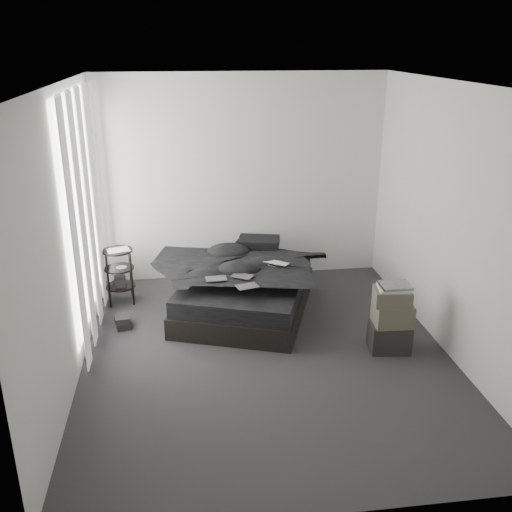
{
  "coord_description": "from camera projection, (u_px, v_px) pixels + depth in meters",
  "views": [
    {
      "loc": [
        -0.77,
        -4.93,
        2.95
      ],
      "look_at": [
        0.0,
        0.8,
        0.75
      ],
      "focal_mm": 40.0,
      "sensor_mm": 36.0,
      "label": 1
    }
  ],
  "objects": [
    {
      "name": "floor_books",
      "position": [
        123.0,
        321.0,
        6.22
      ],
      "size": [
        0.2,
        0.25,
        0.15
      ],
      "primitive_type": "cube",
      "rotation": [
        0.0,
        0.0,
        0.22
      ],
      "color": "black",
      "rests_on": "floor"
    },
    {
      "name": "wall_back",
      "position": [
        242.0,
        179.0,
        7.19
      ],
      "size": [
        3.6,
        0.01,
        2.6
      ],
      "primitive_type": "cube",
      "color": "silver",
      "rests_on": "ground"
    },
    {
      "name": "wall_left",
      "position": [
        66.0,
        239.0,
        5.02
      ],
      "size": [
        0.01,
        4.2,
        2.6
      ],
      "primitive_type": "cube",
      "color": "silver",
      "rests_on": "ground"
    },
    {
      "name": "papers",
      "position": [
        118.0,
        250.0,
        6.62
      ],
      "size": [
        0.3,
        0.25,
        0.01
      ],
      "primitive_type": "cube",
      "rotation": [
        0.0,
        0.0,
        0.31
      ],
      "color": "white",
      "rests_on": "side_stand"
    },
    {
      "name": "art_book_snake",
      "position": [
        395.0,
        285.0,
        5.54
      ],
      "size": [
        0.29,
        0.24,
        0.03
      ],
      "primitive_type": "cube",
      "rotation": [
        0.0,
        0.0,
        -0.02
      ],
      "color": "silver",
      "rests_on": "art_book_white"
    },
    {
      "name": "side_stand",
      "position": [
        120.0,
        276.0,
        6.75
      ],
      "size": [
        0.4,
        0.4,
        0.65
      ],
      "primitive_type": "cylinder",
      "rotation": [
        0.0,
        0.0,
        0.14
      ],
      "color": "black",
      "rests_on": "floor"
    },
    {
      "name": "box_mid",
      "position": [
        393.0,
        314.0,
        5.65
      ],
      "size": [
        0.38,
        0.31,
        0.22
      ],
      "primitive_type": "cube",
      "rotation": [
        0.0,
        0.0,
        -0.05
      ],
      "color": "#524F41",
      "rests_on": "box_lower"
    },
    {
      "name": "wall_right",
      "position": [
        453.0,
        223.0,
        5.47
      ],
      "size": [
        0.01,
        4.2,
        2.6
      ],
      "primitive_type": "cube",
      "color": "silver",
      "rests_on": "ground"
    },
    {
      "name": "mattress",
      "position": [
        246.0,
        283.0,
        6.52
      ],
      "size": [
        1.78,
        2.04,
        0.19
      ],
      "primitive_type": "cube",
      "rotation": [
        0.0,
        0.0,
        -0.34
      ],
      "color": "black",
      "rests_on": "bed"
    },
    {
      "name": "box_lower",
      "position": [
        389.0,
        336.0,
        5.75
      ],
      "size": [
        0.43,
        0.35,
        0.29
      ],
      "primitive_type": "cube",
      "rotation": [
        0.0,
        0.0,
        -0.12
      ],
      "color": "black",
      "rests_on": "floor"
    },
    {
      "name": "window_left",
      "position": [
        83.0,
        206.0,
        5.84
      ],
      "size": [
        0.02,
        2.0,
        2.3
      ],
      "primitive_type": "cube",
      "color": "white",
      "rests_on": "wall_left"
    },
    {
      "name": "pillow_upper",
      "position": [
        259.0,
        242.0,
        7.03
      ],
      "size": [
        0.56,
        0.45,
        0.11
      ],
      "primitive_type": "cube",
      "rotation": [
        0.0,
        0.0,
        -0.24
      ],
      "color": "black",
      "rests_on": "pillow_lower"
    },
    {
      "name": "comic_a",
      "position": [
        216.0,
        273.0,
        6.03
      ],
      "size": [
        0.23,
        0.16,
        0.01
      ],
      "primitive_type": "cube",
      "rotation": [
        0.0,
        0.0,
        0.04
      ],
      "color": "black",
      "rests_on": "duvet"
    },
    {
      "name": "box_upper",
      "position": [
        392.0,
        296.0,
        5.59
      ],
      "size": [
        0.39,
        0.34,
        0.15
      ],
      "primitive_type": "cube",
      "rotation": [
        0.0,
        0.0,
        -0.17
      ],
      "color": "#524F41",
      "rests_on": "box_mid"
    },
    {
      "name": "floor",
      "position": [
        267.0,
        354.0,
        5.71
      ],
      "size": [
        3.6,
        4.2,
        0.01
      ],
      "primitive_type": "cube",
      "color": "#2E2D30",
      "rests_on": "ground"
    },
    {
      "name": "comic_b",
      "position": [
        242.0,
        270.0,
        6.09
      ],
      "size": [
        0.27,
        0.24,
        0.01
      ],
      "primitive_type": "cube",
      "rotation": [
        0.0,
        0.0,
        -0.55
      ],
      "color": "black",
      "rests_on": "duvet"
    },
    {
      "name": "bed",
      "position": [
        246.0,
        300.0,
        6.6
      ],
      "size": [
        1.85,
        2.11,
        0.24
      ],
      "primitive_type": "cube",
      "rotation": [
        0.0,
        0.0,
        -0.34
      ],
      "color": "black",
      "rests_on": "floor"
    },
    {
      "name": "ceiling",
      "position": [
        269.0,
        84.0,
        4.78
      ],
      "size": [
        3.6,
        4.2,
        0.01
      ],
      "primitive_type": "cube",
      "color": "white",
      "rests_on": "ground"
    },
    {
      "name": "duvet",
      "position": [
        245.0,
        269.0,
        6.41
      ],
      "size": [
        1.73,
        1.86,
        0.21
      ],
      "primitive_type": "imported",
      "rotation": [
        0.0,
        0.0,
        -0.34
      ],
      "color": "black",
      "rests_on": "mattress"
    },
    {
      "name": "art_book_white",
      "position": [
        394.0,
        288.0,
        5.56
      ],
      "size": [
        0.33,
        0.27,
        0.03
      ],
      "primitive_type": "cube",
      "rotation": [
        0.0,
        0.0,
        -0.12
      ],
      "color": "silver",
      "rests_on": "box_upper"
    },
    {
      "name": "laptop",
      "position": [
        275.0,
        259.0,
        6.39
      ],
      "size": [
        0.33,
        0.32,
        0.02
      ],
      "primitive_type": "imported",
      "rotation": [
        0.0,
        0.0,
        -0.65
      ],
      "color": "silver",
      "rests_on": "duvet"
    },
    {
      "name": "pillow_lower",
      "position": [
        254.0,
        250.0,
        7.1
      ],
      "size": [
        0.62,
        0.52,
        0.12
      ],
      "primitive_type": "cube",
      "rotation": [
        0.0,
        0.0,
        -0.34
      ],
      "color": "black",
      "rests_on": "mattress"
    },
    {
      "name": "curtain_left",
      "position": [
        89.0,
        213.0,
        5.87
      ],
      "size": [
        0.06,
        2.12,
        2.48
      ],
      "primitive_type": "cube",
      "color": "white",
      "rests_on": "wall_left"
    },
    {
      "name": "comic_c",
      "position": [
        247.0,
        280.0,
        5.83
      ],
      "size": [
        0.25,
        0.2,
        0.01
      ],
      "primitive_type": "cube",
      "rotation": [
        0.0,
        0.0,
        0.27
      ],
      "color": "black",
      "rests_on": "duvet"
    },
    {
      "name": "wall_front",
      "position": [
        323.0,
        344.0,
        3.3
      ],
      "size": [
        3.6,
        0.01,
        2.6
      ],
      "primitive_type": "cube",
      "color": "silver",
      "rests_on": "ground"
    }
  ]
}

